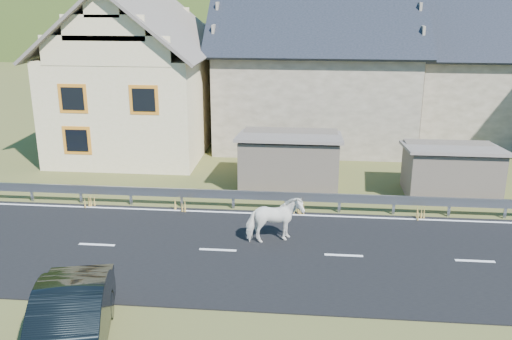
# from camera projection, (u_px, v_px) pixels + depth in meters

# --- Properties ---
(ground) EXTENTS (160.00, 160.00, 0.00)m
(ground) POSITION_uv_depth(u_px,v_px,m) (344.00, 257.00, 17.89)
(ground) COLOR #464E20
(ground) RESTS_ON ground
(road) EXTENTS (60.00, 7.00, 0.04)m
(road) POSITION_uv_depth(u_px,v_px,m) (344.00, 256.00, 17.88)
(road) COLOR black
(road) RESTS_ON ground
(lane_markings) EXTENTS (60.00, 6.60, 0.01)m
(lane_markings) POSITION_uv_depth(u_px,v_px,m) (344.00, 255.00, 17.87)
(lane_markings) COLOR silver
(lane_markings) RESTS_ON road
(guardrail) EXTENTS (28.10, 0.09, 0.75)m
(guardrail) POSITION_uv_depth(u_px,v_px,m) (340.00, 199.00, 21.20)
(guardrail) COLOR #93969B
(guardrail) RESTS_ON ground
(shed_left) EXTENTS (4.30, 3.30, 2.40)m
(shed_left) POSITION_uv_depth(u_px,v_px,m) (289.00, 161.00, 23.90)
(shed_left) COLOR #695A4D
(shed_left) RESTS_ON ground
(shed_right) EXTENTS (3.80, 2.90, 2.20)m
(shed_right) POSITION_uv_depth(u_px,v_px,m) (451.00, 172.00, 22.85)
(shed_right) COLOR #695A4D
(shed_right) RESTS_ON ground
(house_cream) EXTENTS (7.80, 9.80, 8.30)m
(house_cream) POSITION_uv_depth(u_px,v_px,m) (137.00, 64.00, 28.85)
(house_cream) COLOR beige
(house_cream) RESTS_ON ground
(house_stone_a) EXTENTS (10.80, 9.80, 8.90)m
(house_stone_a) POSITION_uv_depth(u_px,v_px,m) (316.00, 54.00, 30.78)
(house_stone_a) COLOR tan
(house_stone_a) RESTS_ON ground
(house_stone_b) EXTENTS (9.80, 8.80, 8.10)m
(house_stone_b) POSITION_uv_depth(u_px,v_px,m) (495.00, 59.00, 31.87)
(house_stone_b) COLOR tan
(house_stone_b) RESTS_ON ground
(mountain) EXTENTS (440.00, 280.00, 260.00)m
(mountain) POSITION_uv_depth(u_px,v_px,m) (330.00, 74.00, 194.11)
(mountain) COLOR #2E3C17
(mountain) RESTS_ON ground
(horse) EXTENTS (1.42, 2.00, 1.54)m
(horse) POSITION_uv_depth(u_px,v_px,m) (274.00, 220.00, 18.62)
(horse) COLOR white
(horse) RESTS_ON road
(car) EXTENTS (2.68, 4.89, 1.53)m
(car) POSITION_uv_depth(u_px,v_px,m) (69.00, 324.00, 12.94)
(car) COLOR black
(car) RESTS_ON ground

